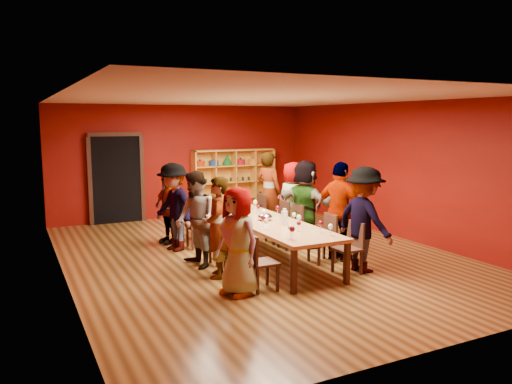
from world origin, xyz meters
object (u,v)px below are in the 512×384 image
at_px(chair_person_left_3, 194,224).
at_px(person_right_0, 364,220).
at_px(person_left_0, 238,241).
at_px(person_right_3, 293,202).
at_px(chair_person_left_1, 234,246).
at_px(chair_person_right_1, 325,236).
at_px(person_left_3, 174,207).
at_px(chair_person_left_4, 184,219).
at_px(chair_person_right_2, 293,224).
at_px(person_left_2, 196,220).
at_px(chair_person_left_2, 218,237).
at_px(chair_person_right_0, 351,245).
at_px(person_left_1, 217,227).
at_px(person_right_2, 305,204).
at_px(wine_bottle, 226,197).
at_px(spittoon_bowl, 265,217).
at_px(shelving_unit, 233,178).
at_px(chair_person_right_4, 258,211).
at_px(person_right_1, 340,211).
at_px(person_right_4, 269,192).
at_px(tasting_table, 258,220).
at_px(chair_person_left_0, 258,259).
at_px(person_left_4, 168,209).
at_px(chair_person_right_3, 280,219).

bearing_deg(chair_person_left_3, person_right_0, -53.43).
height_order(person_left_0, person_right_3, person_right_3).
height_order(chair_person_left_1, chair_person_right_1, same).
height_order(chair_person_left_3, person_left_3, person_left_3).
bearing_deg(chair_person_left_4, chair_person_right_2, -40.03).
bearing_deg(person_left_3, person_left_2, -15.95).
bearing_deg(chair_person_left_4, person_right_0, -58.82).
relative_size(chair_person_left_2, person_left_2, 0.52).
distance_m(chair_person_right_0, chair_person_right_2, 1.92).
xyz_separation_m(person_left_1, chair_person_left_4, (0.29, 2.62, -0.35)).
bearing_deg(person_right_2, wine_bottle, 14.94).
bearing_deg(spittoon_bowl, wine_bottle, 85.57).
relative_size(shelving_unit, chair_person_right_0, 2.70).
bearing_deg(spittoon_bowl, person_left_1, -154.05).
distance_m(shelving_unit, person_right_0, 6.03).
xyz_separation_m(shelving_unit, chair_person_left_4, (-2.31, -2.58, -0.49)).
height_order(chair_person_left_4, chair_person_right_4, same).
relative_size(chair_person_right_0, spittoon_bowl, 3.24).
xyz_separation_m(person_right_0, person_right_1, (0.05, 0.76, 0.01)).
relative_size(chair_person_right_0, person_right_4, 0.48).
bearing_deg(wine_bottle, chair_person_left_2, -116.27).
distance_m(chair_person_right_1, chair_person_right_2, 1.15).
bearing_deg(chair_person_left_4, tasting_table, -62.29).
bearing_deg(chair_person_right_0, chair_person_right_4, 90.00).
height_order(chair_person_left_0, chair_person_left_3, same).
height_order(person_left_3, chair_person_right_4, person_left_3).
bearing_deg(chair_person_right_2, wine_bottle, 112.69).
bearing_deg(person_left_4, chair_person_right_0, 16.17).
height_order(chair_person_left_0, chair_person_right_4, same).
bearing_deg(chair_person_right_1, chair_person_right_2, 90.00).
height_order(person_left_1, chair_person_right_4, person_left_1).
xyz_separation_m(person_right_1, chair_person_right_2, (-0.32, 1.15, -0.43)).
height_order(chair_person_right_0, person_right_3, person_right_3).
bearing_deg(person_right_3, person_right_4, -19.52).
relative_size(chair_person_right_0, chair_person_right_4, 1.00).
bearing_deg(person_right_1, person_right_0, 156.75).
relative_size(person_left_4, person_right_0, 0.82).
relative_size(person_right_0, person_right_2, 1.01).
distance_m(tasting_table, chair_person_left_0, 2.03).
height_order(chair_person_left_2, wine_bottle, wine_bottle).
bearing_deg(person_right_3, person_left_2, 89.69).
height_order(person_right_2, chair_person_right_4, person_right_2).
relative_size(person_left_0, chair_person_right_3, 1.83).
bearing_deg(chair_person_left_2, person_left_3, 107.70).
distance_m(chair_person_right_1, person_right_4, 2.83).
bearing_deg(person_left_2, person_right_1, 69.58).
bearing_deg(chair_person_left_2, chair_person_left_1, -90.00).
height_order(chair_person_left_0, person_left_4, person_left_4).
relative_size(person_left_4, chair_person_right_2, 1.68).
bearing_deg(chair_person_left_3, chair_person_right_1, -48.34).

